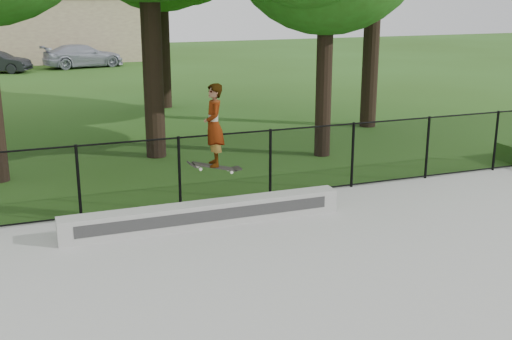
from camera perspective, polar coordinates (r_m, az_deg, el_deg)
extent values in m
plane|color=#2B4E15|center=(9.23, 15.56, -13.28)|extent=(100.00, 100.00, 0.00)
cube|color=#A4A59F|center=(9.21, 15.57, -13.11)|extent=(14.00, 12.00, 0.06)
cube|color=#A3A39E|center=(12.25, -4.57, -3.92)|extent=(5.41, 0.40, 0.45)
imported|color=#9EA1B3|center=(39.84, -15.10, 9.77)|extent=(4.55, 2.66, 1.35)
cube|color=black|center=(11.99, -3.70, 0.31)|extent=(0.82, 0.23, 0.23)
imported|color=#AFCCE7|center=(11.81, -3.77, 4.00)|extent=(0.45, 0.61, 1.53)
cylinder|color=black|center=(12.84, -15.50, -1.06)|extent=(0.06, 0.06, 1.50)
cylinder|color=black|center=(13.15, -6.82, -0.20)|extent=(0.06, 0.06, 1.50)
cylinder|color=black|center=(13.75, 1.28, 0.61)|extent=(0.06, 0.06, 1.50)
cylinder|color=black|center=(14.60, 8.58, 1.33)|extent=(0.06, 0.06, 1.50)
cylinder|color=black|center=(15.66, 14.98, 1.94)|extent=(0.06, 0.06, 1.50)
cylinder|color=black|center=(16.89, 20.52, 2.45)|extent=(0.06, 0.06, 1.50)
cylinder|color=black|center=(13.58, 1.30, 3.54)|extent=(16.00, 0.04, 0.04)
cylinder|color=black|center=(13.95, 1.26, -2.17)|extent=(16.00, 0.04, 0.04)
cube|color=black|center=(13.75, 1.28, 0.61)|extent=(16.00, 0.01, 1.50)
cylinder|color=black|center=(17.40, 6.07, 8.44)|extent=(0.44, 0.44, 4.44)
cylinder|color=black|center=(25.08, -8.26, 11.12)|extent=(0.44, 0.44, 4.94)
cylinder|color=black|center=(17.33, -9.22, 10.18)|extent=(0.44, 0.44, 5.58)
cylinder|color=black|center=(21.48, 10.25, 11.81)|extent=(0.44, 0.44, 6.06)
cube|color=beige|center=(44.56, -17.34, 11.89)|extent=(12.00, 6.00, 4.00)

